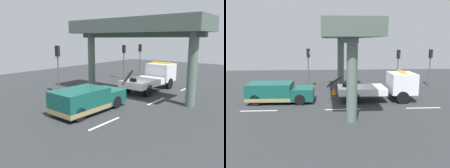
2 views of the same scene
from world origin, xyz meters
TOP-DOWN VIEW (x-y plane):
  - ground_plane at (0.00, 0.00)m, footprint 60.00×40.00m
  - lane_stripe_west at (-6.00, -2.32)m, footprint 2.60×0.16m
  - lane_stripe_mid at (0.00, -2.32)m, footprint 2.60×0.16m
  - lane_stripe_east at (6.00, -2.32)m, footprint 2.60×0.16m
  - tow_truck_white at (3.64, -0.01)m, footprint 7.27×2.48m
  - towed_van_green at (-5.09, 0.00)m, footprint 5.22×2.27m
  - overpass_structure at (0.34, 0.00)m, footprint 3.60×11.53m
  - traffic_light_near at (-2.98, 5.50)m, footprint 0.39×0.32m
  - traffic_light_far at (6.52, 5.50)m, footprint 0.39×0.32m
  - traffic_light_mid at (10.02, 5.50)m, footprint 0.39×0.32m
  - traffic_cone_orange at (-0.48, 2.08)m, footprint 0.57×0.57m

SIDE VIEW (x-z plane):
  - ground_plane at x=0.00m, z-range -0.10..0.00m
  - lane_stripe_west at x=-6.00m, z-range 0.00..0.01m
  - lane_stripe_mid at x=0.00m, z-range 0.00..0.01m
  - lane_stripe_east at x=6.00m, z-range 0.00..0.01m
  - traffic_cone_orange at x=-0.48m, z-range -0.02..0.66m
  - towed_van_green at x=-5.09m, z-range -0.01..1.57m
  - tow_truck_white at x=3.64m, z-range -0.03..2.43m
  - traffic_light_far at x=6.52m, z-range 0.92..4.87m
  - traffic_light_mid at x=10.02m, z-range 0.92..4.90m
  - traffic_light_near at x=-2.98m, z-range 0.95..5.05m
  - overpass_structure at x=0.34m, z-range 2.27..8.47m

